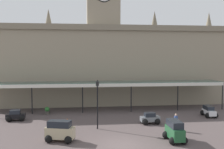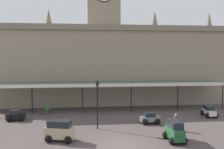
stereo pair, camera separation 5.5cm
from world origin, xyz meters
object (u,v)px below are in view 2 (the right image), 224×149
(car_green_van, at_px, (175,132))
(car_grey_sedan, at_px, (150,119))
(traffic_cone, at_px, (67,122))
(planter_forecourt_centre, at_px, (47,111))
(victorian_lamppost, at_px, (97,99))
(car_beige_van, at_px, (60,132))
(pedestrian_near_entrance, at_px, (176,121))
(car_black_sedan, at_px, (16,116))
(car_white_estate, at_px, (209,112))

(car_green_van, xyz_separation_m, car_grey_sedan, (-0.58, 5.84, -0.30))
(traffic_cone, height_order, planter_forecourt_centre, planter_forecourt_centre)
(car_green_van, xyz_separation_m, victorian_lamppost, (-6.25, 4.53, 2.22))
(victorian_lamppost, bearing_deg, car_beige_van, -134.16)
(pedestrian_near_entrance, xyz_separation_m, planter_forecourt_centre, (-13.30, 8.56, -0.42))
(car_green_van, bearing_deg, victorian_lamppost, 144.06)
(car_green_van, xyz_separation_m, planter_forecourt_centre, (-12.08, 11.57, -0.32))
(traffic_cone, xyz_separation_m, planter_forecourt_centre, (-2.75, 5.23, 0.14))
(car_beige_van, bearing_deg, pedestrian_near_entrance, 10.17)
(car_black_sedan, distance_m, car_green_van, 17.59)
(car_white_estate, distance_m, planter_forecourt_centre, 19.63)
(traffic_cone, distance_m, planter_forecourt_centre, 5.91)
(car_black_sedan, distance_m, traffic_cone, 6.38)
(car_grey_sedan, bearing_deg, traffic_cone, 176.70)
(car_green_van, distance_m, car_grey_sedan, 5.88)
(car_black_sedan, bearing_deg, car_white_estate, -1.44)
(car_white_estate, relative_size, traffic_cone, 3.34)
(car_beige_van, xyz_separation_m, victorian_lamppost, (3.36, 3.46, 2.22))
(victorian_lamppost, bearing_deg, car_grey_sedan, 13.00)
(car_black_sedan, relative_size, planter_forecourt_centre, 2.20)
(car_black_sedan, relative_size, victorian_lamppost, 0.43)
(pedestrian_near_entrance, distance_m, victorian_lamppost, 7.91)
(car_white_estate, xyz_separation_m, car_beige_van, (-16.89, -7.24, 0.24))
(car_grey_sedan, bearing_deg, victorian_lamppost, -167.00)
(car_white_estate, bearing_deg, car_beige_van, -156.79)
(car_white_estate, bearing_deg, car_grey_sedan, -162.52)
(traffic_cone, bearing_deg, planter_forecourt_centre, 117.78)
(car_beige_van, xyz_separation_m, traffic_cone, (0.29, 5.27, -0.46))
(car_beige_van, distance_m, victorian_lamppost, 5.30)
(pedestrian_near_entrance, relative_size, planter_forecourt_centre, 1.74)
(car_green_van, relative_size, planter_forecourt_centre, 2.51)
(car_black_sedan, height_order, car_grey_sedan, same)
(car_green_van, distance_m, pedestrian_near_entrance, 3.26)
(victorian_lamppost, height_order, traffic_cone, victorian_lamppost)
(pedestrian_near_entrance, relative_size, traffic_cone, 2.41)
(car_white_estate, xyz_separation_m, car_black_sedan, (-22.46, 0.56, -0.06))
(car_white_estate, bearing_deg, victorian_lamppost, -164.37)
(planter_forecourt_centre, bearing_deg, car_grey_sedan, -26.50)
(car_white_estate, relative_size, car_beige_van, 0.90)
(traffic_cone, bearing_deg, car_black_sedan, 156.56)
(car_green_van, height_order, victorian_lamppost, victorian_lamppost)
(car_grey_sedan, height_order, planter_forecourt_centre, car_grey_sedan)
(car_grey_sedan, relative_size, planter_forecourt_centre, 2.17)
(car_white_estate, distance_m, victorian_lamppost, 14.27)
(car_beige_van, bearing_deg, car_black_sedan, 125.49)
(car_white_estate, height_order, planter_forecourt_centre, car_white_estate)
(car_black_sedan, bearing_deg, car_grey_sedan, -11.77)
(car_beige_van, bearing_deg, car_white_estate, 23.21)
(pedestrian_near_entrance, bearing_deg, victorian_lamppost, 168.54)
(car_green_van, distance_m, traffic_cone, 11.29)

